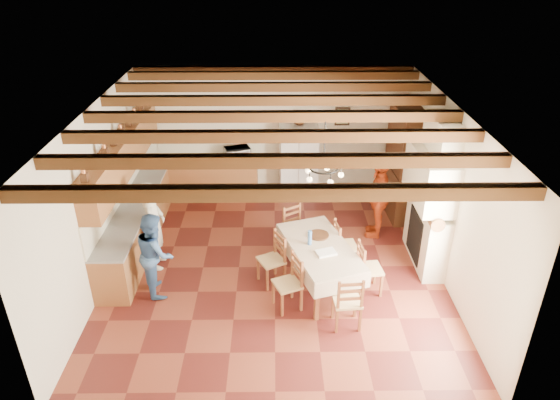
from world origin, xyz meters
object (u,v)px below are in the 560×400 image
object	(u,v)px
chair_left_near	(287,283)
chair_left_far	(271,259)
refrigerator	(298,160)
dining_table	(320,250)
chair_end_near	(347,300)
chair_end_far	(297,231)
chair_right_far	(345,245)
hutch	(404,163)
person_man	(154,225)
person_woman_blue	(155,253)
microwave	(237,154)
chair_right_near	(370,268)
person_woman_red	(378,198)

from	to	relation	value
chair_left_near	chair_left_far	size ratio (longest dim) A/B	1.00
refrigerator	dining_table	size ratio (longest dim) A/B	0.84
refrigerator	chair_end_near	xyz separation A→B (m)	(0.57, -4.63, -0.38)
chair_end_far	chair_right_far	bearing A→B (deg)	-62.54
hutch	person_man	bearing A→B (deg)	-161.18
hutch	chair_right_far	xyz separation A→B (m)	(-1.46, -2.06, -0.72)
person_woman_blue	chair_left_far	bearing A→B (deg)	-103.82
person_man	microwave	world-z (taller)	person_man
refrigerator	chair_end_far	size ratio (longest dim) A/B	1.80
chair_right_near	person_woman_red	size ratio (longest dim) A/B	0.57
chair_left_near	chair_end_far	distance (m)	1.65
hutch	chair_right_far	distance (m)	2.63
chair_left_near	chair_left_far	bearing A→B (deg)	178.23
chair_right_far	chair_end_far	world-z (taller)	same
person_man	microwave	bearing A→B (deg)	-29.80
refrigerator	chair_end_near	world-z (taller)	refrigerator
dining_table	chair_end_near	size ratio (longest dim) A/B	2.14
hutch	person_woman_blue	world-z (taller)	hutch
chair_right_far	person_woman_blue	bearing A→B (deg)	92.79
chair_end_near	person_man	xyz separation A→B (m)	(-3.29, 1.68, 0.37)
chair_end_far	person_woman_red	distance (m)	1.81
refrigerator	hutch	distance (m)	2.44
dining_table	microwave	bearing A→B (deg)	114.80
person_man	person_woman_blue	world-z (taller)	person_man
hutch	person_woman_blue	size ratio (longest dim) A/B	1.61
refrigerator	chair_left_near	world-z (taller)	refrigerator
hutch	refrigerator	bearing A→B (deg)	152.65
chair_end_far	dining_table	bearing A→B (deg)	-103.63
chair_left_near	chair_right_far	xyz separation A→B (m)	(1.09, 1.12, 0.00)
chair_end_near	person_woman_blue	size ratio (longest dim) A/B	0.64
chair_right_near	chair_left_far	bearing A→B (deg)	74.13
chair_right_far	person_man	bearing A→B (deg)	79.90
chair_left_far	chair_end_near	size ratio (longest dim) A/B	1.00
chair_right_near	chair_end_near	world-z (taller)	same
chair_end_near	microwave	bearing A→B (deg)	-70.93
person_woman_blue	chair_right_near	bearing A→B (deg)	-110.57
hutch	microwave	bearing A→B (deg)	163.34
person_woman_red	chair_end_far	bearing A→B (deg)	-55.18
person_man	microwave	distance (m)	3.14
dining_table	chair_end_near	bearing A→B (deg)	-71.34
chair_end_near	chair_end_far	size ratio (longest dim) A/B	1.00
refrigerator	chair_end_near	distance (m)	4.68
chair_left_near	person_woman_blue	world-z (taller)	person_woman_blue
refrigerator	dining_table	distance (m)	3.62
chair_end_near	chair_end_far	distance (m)	2.19
dining_table	chair_end_far	xyz separation A→B (m)	(-0.35, 1.04, -0.25)
chair_left_near	chair_right_near	distance (m)	1.47
hutch	person_woman_blue	bearing A→B (deg)	-153.13
person_woman_blue	dining_table	bearing A→B (deg)	-107.21
hutch	person_woman_red	xyz separation A→B (m)	(-0.68, -0.91, -0.36)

